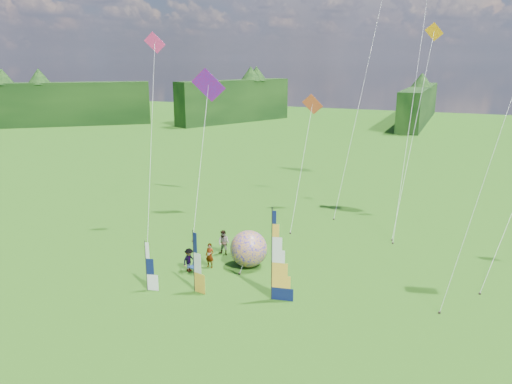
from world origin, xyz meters
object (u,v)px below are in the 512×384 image
at_px(camp_chair, 193,266).
at_px(spectator_c, 189,260).
at_px(kite_whale, 413,95).
at_px(side_banner_far, 146,266).
at_px(bol_inflatable, 249,249).
at_px(spectator_a, 210,256).
at_px(spectator_d, 248,246).
at_px(spectator_b, 224,243).
at_px(feather_banner_main, 272,256).
at_px(side_banner_left, 194,262).

bearing_deg(camp_chair, spectator_c, 175.47).
height_order(spectator_c, kite_whale, kite_whale).
relative_size(side_banner_far, bol_inflatable, 1.24).
height_order(side_banner_far, spectator_a, side_banner_far).
bearing_deg(spectator_a, spectator_c, -128.34).
relative_size(side_banner_far, spectator_d, 1.58).
height_order(spectator_a, spectator_c, spectator_a).
height_order(side_banner_far, spectator_b, side_banner_far).
bearing_deg(bol_inflatable, camp_chair, -139.24).
xyz_separation_m(side_banner_far, spectator_b, (1.65, 6.48, -0.60)).
bearing_deg(spectator_d, feather_banner_main, -178.29).
relative_size(side_banner_far, camp_chair, 3.01).
bearing_deg(kite_whale, side_banner_left, -132.83).
relative_size(spectator_c, kite_whale, 0.07).
relative_size(spectator_b, spectator_c, 1.14).
distance_m(spectator_a, kite_whale, 19.98).
relative_size(spectator_c, camp_chair, 1.56).
bearing_deg(spectator_d, camp_chair, 110.99).
height_order(side_banner_left, bol_inflatable, side_banner_left).
bearing_deg(spectator_b, side_banner_far, -101.04).
xyz_separation_m(spectator_b, kite_whale, (10.22, 12.26, 9.30)).
height_order(spectator_a, kite_whale, kite_whale).
bearing_deg(spectator_c, spectator_d, -26.75).
bearing_deg(kite_whale, spectator_d, -139.37).
distance_m(side_banner_far, spectator_a, 4.65).
height_order(spectator_d, camp_chair, spectator_d).
distance_m(side_banner_left, side_banner_far, 2.76).
bearing_deg(camp_chair, spectator_b, 100.04).
bearing_deg(spectator_a, camp_chair, -110.92).
relative_size(feather_banner_main, side_banner_far, 1.76).
distance_m(bol_inflatable, camp_chair, 3.62).
bearing_deg(spectator_c, kite_whale, -22.46).
distance_m(side_banner_left, spectator_c, 3.02).
height_order(side_banner_left, spectator_a, side_banner_left).
bearing_deg(side_banner_left, feather_banner_main, 22.11).
xyz_separation_m(bol_inflatable, spectator_b, (-2.32, 1.10, -0.32)).
distance_m(feather_banner_main, bol_inflatable, 4.92).
bearing_deg(feather_banner_main, spectator_c, 156.76).
relative_size(spectator_b, camp_chair, 1.77).
bearing_deg(spectator_a, feather_banner_main, -23.58).
bearing_deg(camp_chair, side_banner_left, -42.47).
bearing_deg(side_banner_far, spectator_b, 64.18).
bearing_deg(spectator_b, side_banner_left, -77.25).
relative_size(spectator_d, kite_whale, 0.09).
relative_size(side_banner_far, spectator_c, 1.93).
xyz_separation_m(side_banner_far, spectator_d, (3.49, 6.35, -0.53)).
bearing_deg(spectator_d, kite_whale, -69.17).
bearing_deg(side_banner_left, camp_chair, 133.05).
xyz_separation_m(bol_inflatable, spectator_a, (-2.18, -1.14, -0.38)).
xyz_separation_m(spectator_a, spectator_d, (1.70, 2.11, 0.12)).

